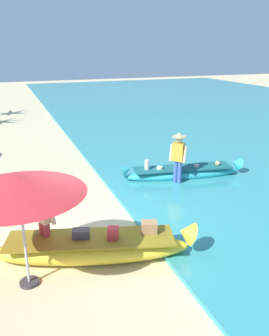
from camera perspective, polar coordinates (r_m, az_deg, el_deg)
The scene contains 6 objects.
ground_plane at distance 8.42m, azimuth -6.17°, elevation -11.01°, with size 80.00×80.00×0.00m, color beige.
boat_yellow_foreground at distance 7.44m, azimuth -6.99°, elevation -12.77°, with size 4.35×1.92×0.85m.
boat_cyan_midground at distance 11.75m, azimuth 7.81°, elevation -0.73°, with size 4.21×1.34×0.75m.
person_vendor_hatted at distance 10.99m, azimuth 7.15°, elevation 2.05°, with size 0.51×0.54×1.74m.
person_tourist_customer at distance 7.39m, azimuth -14.65°, elevation -7.63°, with size 0.46×0.58×1.71m.
patio_umbrella_large at distance 6.25m, azimuth -18.49°, elevation -2.76°, with size 2.34×2.34×2.16m.
Camera 1 is at (-1.71, -7.08, 4.23)m, focal length 37.35 mm.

